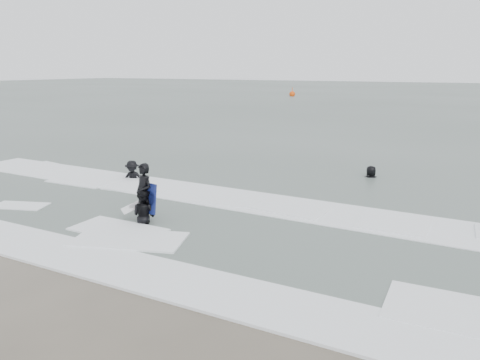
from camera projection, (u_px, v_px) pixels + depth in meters
The scene contains 9 objects.
ground at pixel (145, 262), 11.95m from camera, with size 320.00×320.00×0.00m, color brown.
sea at pixel (453, 96), 79.93m from camera, with size 320.00×320.00×0.00m, color #47544C.
surfer_centre at pixel (146, 223), 14.97m from camera, with size 0.71×0.47×1.96m, color black.
surfer_wading at pixel (145, 224), 14.82m from camera, with size 0.82×0.64×1.68m, color black.
surfer_breaker at pixel (133, 180), 20.63m from camera, with size 1.12×0.64×1.73m, color black.
surfer_right_far at pixel (371, 178), 20.97m from camera, with size 0.84×0.55×1.72m, color black.
surf_foam at pixel (220, 220), 15.09m from camera, with size 30.03×9.06×0.09m.
bodyboards at pixel (263, 212), 14.40m from camera, with size 11.60×5.33×1.25m.
buoy at pixel (292, 94), 80.16m from camera, with size 1.00×1.00×1.65m.
Camera 1 is at (7.53, -8.55, 4.83)m, focal length 35.00 mm.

